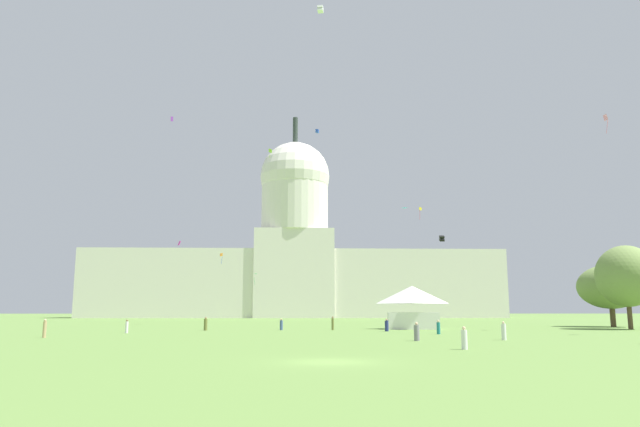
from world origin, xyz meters
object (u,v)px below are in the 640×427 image
at_px(kite_green_low, 254,276).
at_px(kite_magenta_low, 179,243).
at_px(tree_east_near, 610,287).
at_px(person_grey_edge_east, 417,333).
at_px(person_white_mid_left, 127,327).
at_px(kite_cyan_mid, 405,210).
at_px(kite_pink_mid, 606,119).
at_px(person_white_lawn_far_right, 464,339).
at_px(kite_orange_mid, 221,255).
at_px(person_navy_back_right, 387,326).
at_px(capitol_building, 294,259).
at_px(kite_yellow_mid, 420,210).
at_px(person_teal_near_tent, 438,328).
at_px(kite_lime_high, 270,151).
at_px(person_white_near_tree_east, 504,332).
at_px(person_olive_back_center, 333,324).
at_px(kite_blue_high, 317,131).
at_px(kite_black_low, 442,238).
at_px(person_tan_mid_right, 45,329).
at_px(tree_east_mid, 626,276).
at_px(event_tent, 412,307).
at_px(kite_white_high, 320,9).
at_px(person_denim_back_left, 281,325).

xyz_separation_m(kite_green_low, kite_magenta_low, (-11.83, -47.00, 3.90)).
bearing_deg(tree_east_near, person_grey_edge_east, -134.44).
relative_size(person_white_mid_left, kite_cyan_mid, 0.80).
bearing_deg(kite_cyan_mid, kite_pink_mid, 112.66).
xyz_separation_m(person_white_lawn_far_right, kite_orange_mid, (-33.25, 126.84, 17.52)).
bearing_deg(person_navy_back_right, person_grey_edge_east, 78.59).
relative_size(capitol_building, kite_yellow_mid, 42.15).
xyz_separation_m(person_teal_near_tent, kite_lime_high, (-23.47, 94.38, 46.24)).
relative_size(person_navy_back_right, kite_orange_mid, 0.50).
distance_m(person_teal_near_tent, person_navy_back_right, 9.81).
xyz_separation_m(person_white_near_tree_east, kite_magenta_low, (-42.70, 67.71, 15.43)).
bearing_deg(kite_magenta_low, person_olive_back_center, -142.00).
height_order(person_teal_near_tent, kite_blue_high, kite_blue_high).
bearing_deg(capitol_building, person_white_near_tree_east, -82.56).
distance_m(tree_east_near, kite_pink_mid, 29.81).
height_order(person_olive_back_center, kite_blue_high, kite_blue_high).
bearing_deg(kite_blue_high, kite_black_low, 63.69).
distance_m(person_white_lawn_far_right, kite_blue_high, 107.01).
xyz_separation_m(person_grey_edge_east, kite_cyan_mid, (23.62, 129.40, 33.42)).
relative_size(person_white_lawn_far_right, person_teal_near_tent, 1.00).
distance_m(kite_green_low, kite_orange_mid, 11.10).
relative_size(person_white_lawn_far_right, kite_blue_high, 1.57).
relative_size(kite_pink_mid, kite_blue_high, 2.70).
bearing_deg(person_white_near_tree_east, kite_black_low, 66.23).
distance_m(person_white_near_tree_east, person_olive_back_center, 29.89).
height_order(person_tan_mid_right, kite_cyan_mid, kite_cyan_mid).
bearing_deg(kite_pink_mid, kite_blue_high, 82.74).
xyz_separation_m(kite_pink_mid, kite_magenta_low, (-64.95, 47.50, -11.36)).
height_order(tree_east_near, kite_green_low, kite_green_low).
bearing_deg(tree_east_mid, kite_orange_mid, 127.68).
relative_size(event_tent, person_teal_near_tent, 5.11).
relative_size(tree_east_mid, kite_white_high, 9.07).
relative_size(tree_east_mid, person_navy_back_right, 7.50).
distance_m(person_olive_back_center, kite_white_high, 61.98).
xyz_separation_m(kite_pink_mid, kite_blue_high, (-36.02, 64.48, 18.32)).
distance_m(person_white_lawn_far_right, kite_white_high, 84.68).
height_order(tree_east_mid, kite_white_high, kite_white_high).
xyz_separation_m(kite_black_low, kite_magenta_low, (-52.70, 7.26, -0.35)).
bearing_deg(kite_black_low, person_white_lawn_far_right, -101.84).
xyz_separation_m(tree_east_near, kite_cyan_mid, (-15.69, 89.31, 27.86)).
height_order(person_tan_mid_right, kite_pink_mid, kite_pink_mid).
xyz_separation_m(person_teal_near_tent, person_denim_back_left, (-17.61, 14.05, -0.02)).
distance_m(person_teal_near_tent, kite_blue_high, 85.81).
height_order(kite_lime_high, kite_yellow_mid, kite_lime_high).
relative_size(person_teal_near_tent, person_white_mid_left, 1.00).
height_order(person_denim_back_left, kite_magenta_low, kite_magenta_low).
bearing_deg(kite_pink_mid, person_olive_back_center, 133.41).
relative_size(kite_orange_mid, kite_blue_high, 3.19).
distance_m(person_tan_mid_right, kite_blue_high, 95.27).
bearing_deg(tree_east_mid, person_white_mid_left, -170.81).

